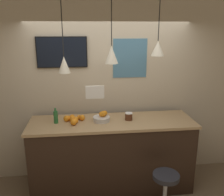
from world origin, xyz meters
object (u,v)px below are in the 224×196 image
at_px(fruit_bowl, 102,117).
at_px(juice_bottle, 56,117).
at_px(bar_stool, 165,189).
at_px(mounted_tv, 62,52).
at_px(spread_jar, 129,116).

xyz_separation_m(fruit_bowl, juice_bottle, (-0.66, -0.00, 0.04)).
height_order(bar_stool, juice_bottle, juice_bottle).
xyz_separation_m(juice_bottle, mounted_tv, (0.10, 0.41, 0.87)).
height_order(fruit_bowl, mounted_tv, mounted_tv).
bearing_deg(fruit_bowl, mounted_tv, 143.75).
bearing_deg(spread_jar, mounted_tv, 156.68).
bearing_deg(mounted_tv, bar_stool, -41.06).
height_order(bar_stool, spread_jar, spread_jar).
distance_m(bar_stool, spread_jar, 1.10).
height_order(bar_stool, mounted_tv, mounted_tv).
bearing_deg(mounted_tv, spread_jar, -23.32).
xyz_separation_m(bar_stool, spread_jar, (-0.36, 0.73, 0.74)).
distance_m(fruit_bowl, mounted_tv, 1.14).
relative_size(fruit_bowl, juice_bottle, 1.09).
relative_size(spread_jar, mounted_tv, 0.15).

